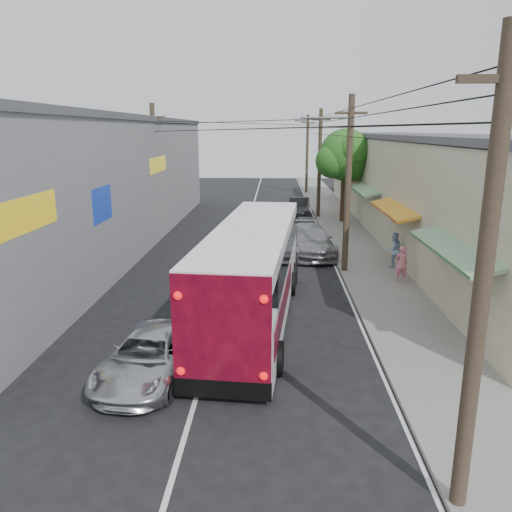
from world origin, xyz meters
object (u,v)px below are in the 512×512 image
Objects in this scene: pedestrian_near at (401,264)px; jeepney at (150,356)px; parked_car_far at (299,206)px; coach_bus at (254,271)px; parked_suv at (310,240)px; parked_car_mid at (306,228)px; pedestrian_far at (394,250)px.

jeepney is at bearing 39.03° from pedestrian_near.
pedestrian_near is at bearing -71.42° from parked_car_far.
parked_car_far is (2.59, 22.14, -1.06)m from coach_bus.
parked_car_mid is (0.04, 4.12, -0.12)m from parked_suv.
coach_bus is 3.05× the size of parked_car_mid.
coach_bus is 2.65× the size of jeepney.
parked_car_mid is 9.85m from pedestrian_near.
coach_bus is 9.24m from pedestrian_far.
parked_car_far is at bearing 88.31° from parked_car_mid.
pedestrian_far reaches higher than parked_car_mid.
coach_bus is 7.08× the size of pedestrian_far.
parked_suv reaches higher than parked_car_mid.
parked_suv reaches higher than jeepney.
jeepney is 14.30m from pedestrian_far.
jeepney is 14.79m from parked_suv.
parked_car_far is at bearing 85.90° from jeepney.
coach_bus is at bearing 66.72° from jeepney.
parked_car_far is (-0.04, 8.66, 0.02)m from parked_car_mid.
parked_car_mid is 2.47× the size of pedestrian_near.
pedestrian_far is (9.00, 11.11, 0.33)m from jeepney.
pedestrian_far is (6.39, 6.63, -0.78)m from coach_bus.
coach_bus is 2.21× the size of parked_suv.
coach_bus is 2.87× the size of parked_car_far.
parked_suv is (5.20, 13.84, 0.16)m from jeepney.
parked_car_mid is 8.66m from parked_car_far.
pedestrian_near is at bearing -70.85° from parked_car_mid.
pedestrian_far is (0.21, 2.33, 0.05)m from pedestrian_near.
pedestrian_near is at bearing 72.00° from pedestrian_far.
pedestrian_far is at bearing -42.85° from parked_suv.
parked_car_far is at bearing 88.33° from coach_bus.
parked_suv is 4.69m from pedestrian_far.
parked_suv is at bearing 76.36° from jeepney.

